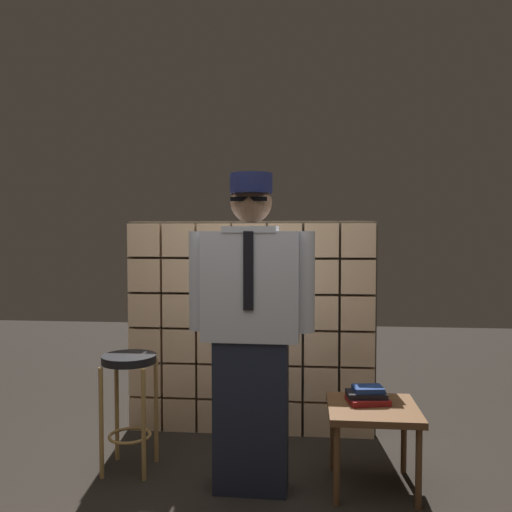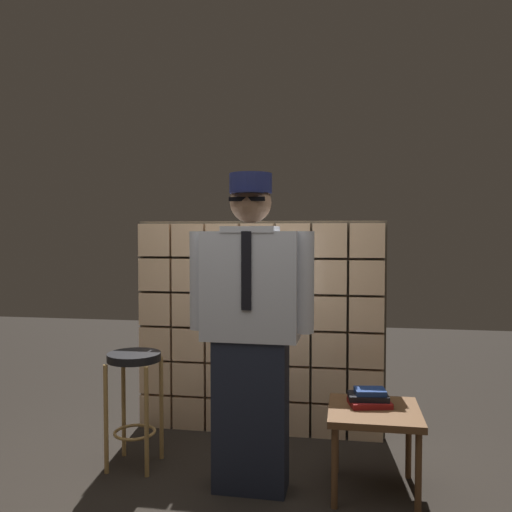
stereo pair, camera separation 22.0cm
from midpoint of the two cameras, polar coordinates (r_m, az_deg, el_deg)
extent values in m
cube|color=#E0B78C|center=(4.32, -9.18, -16.14)|extent=(0.25, 0.08, 0.25)
cube|color=#E0B78C|center=(4.24, -5.65, -16.46)|extent=(0.25, 0.08, 0.25)
cube|color=#E0B78C|center=(4.19, -1.99, -16.72)|extent=(0.25, 0.08, 0.25)
cube|color=#E0B78C|center=(4.14, 1.76, -16.92)|extent=(0.25, 0.08, 0.25)
cube|color=#E0B78C|center=(4.12, 5.58, -17.06)|extent=(0.25, 0.08, 0.25)
cube|color=#E0B78C|center=(4.11, 9.44, -17.12)|extent=(0.25, 0.08, 0.25)
cube|color=#E0B78C|center=(4.12, 13.30, -17.11)|extent=(0.25, 0.08, 0.25)
cube|color=#E0B78C|center=(4.24, -9.20, -12.75)|extent=(0.25, 0.08, 0.25)
cube|color=#E0B78C|center=(4.17, -5.66, -13.01)|extent=(0.25, 0.08, 0.25)
cube|color=#E0B78C|center=(4.11, -2.00, -13.23)|extent=(0.25, 0.08, 0.25)
cube|color=#E0B78C|center=(4.06, 1.77, -13.40)|extent=(0.25, 0.08, 0.25)
cube|color=#E0B78C|center=(4.04, 5.60, -13.51)|extent=(0.25, 0.08, 0.25)
cube|color=#E0B78C|center=(4.03, 9.47, -13.57)|extent=(0.25, 0.08, 0.25)
cube|color=#E0B78C|center=(4.04, 13.34, -13.57)|extent=(0.25, 0.08, 0.25)
cube|color=#E0B78C|center=(4.18, -9.23, -9.24)|extent=(0.25, 0.08, 0.25)
cube|color=#E0B78C|center=(4.10, -5.68, -9.44)|extent=(0.25, 0.08, 0.25)
cube|color=#E0B78C|center=(4.04, -2.00, -9.61)|extent=(0.25, 0.08, 0.25)
cube|color=#E0B78C|center=(4.00, 1.77, -9.74)|extent=(0.25, 0.08, 0.25)
cube|color=#E0B78C|center=(3.97, 5.61, -9.84)|extent=(0.25, 0.08, 0.25)
cube|color=#E0B78C|center=(3.96, 9.49, -9.89)|extent=(0.25, 0.08, 0.25)
cube|color=#E0B78C|center=(3.97, 13.37, -9.89)|extent=(0.25, 0.08, 0.25)
cube|color=#E0B78C|center=(4.13, -9.25, -5.65)|extent=(0.25, 0.08, 0.25)
cube|color=#E0B78C|center=(4.06, -5.69, -5.78)|extent=(0.25, 0.08, 0.25)
cube|color=#E0B78C|center=(4.00, -2.01, -5.90)|extent=(0.25, 0.08, 0.25)
cube|color=#E0B78C|center=(3.95, 1.78, -5.99)|extent=(0.25, 0.08, 0.25)
cube|color=#E0B78C|center=(3.92, 5.63, -6.06)|extent=(0.25, 0.08, 0.25)
cube|color=#E0B78C|center=(3.92, 9.52, -6.10)|extent=(0.25, 0.08, 0.25)
cube|color=#E0B78C|center=(3.92, 13.41, -6.11)|extent=(0.25, 0.08, 0.25)
cube|color=#E0B78C|center=(4.11, -9.28, -1.98)|extent=(0.25, 0.08, 0.25)
cube|color=#E0B78C|center=(4.03, -5.71, -2.05)|extent=(0.25, 0.08, 0.25)
cube|color=#E0B78C|center=(3.97, -2.01, -2.11)|extent=(0.25, 0.08, 0.25)
cube|color=#E0B78C|center=(3.92, 1.78, -2.16)|extent=(0.25, 0.08, 0.25)
cube|color=#E0B78C|center=(3.89, 5.65, -2.20)|extent=(0.25, 0.08, 0.25)
cube|color=#E0B78C|center=(3.89, 9.55, -2.23)|extent=(0.25, 0.08, 0.25)
cube|color=#E0B78C|center=(3.89, 13.45, -2.26)|extent=(0.25, 0.08, 0.25)
cube|color=#E0B78C|center=(4.09, -9.30, 1.71)|extent=(0.25, 0.08, 0.25)
cube|color=#E0B78C|center=(4.02, -5.73, 1.72)|extent=(0.25, 0.08, 0.25)
cube|color=#E0B78C|center=(3.95, -2.02, 1.72)|extent=(0.25, 0.08, 0.25)
cube|color=#E0B78C|center=(3.91, 1.79, 1.71)|extent=(0.25, 0.08, 0.25)
cube|color=#E0B78C|center=(3.88, 5.66, 1.70)|extent=(0.25, 0.08, 0.25)
cube|color=#E0B78C|center=(3.87, 9.58, 1.67)|extent=(0.25, 0.08, 0.25)
cube|color=#E0B78C|center=(3.88, 13.49, 1.64)|extent=(0.25, 0.08, 0.25)
cube|color=#4C4438|center=(4.02, 1.87, -7.75)|extent=(1.88, 0.02, 1.61)
cube|color=#1E2333|center=(3.21, 1.49, -16.76)|extent=(0.43, 0.22, 0.88)
cube|color=silver|center=(3.04, 1.51, -3.22)|extent=(0.56, 0.25, 0.63)
cube|color=black|center=(2.91, 1.11, -1.62)|extent=(0.06, 0.01, 0.44)
cube|color=silver|center=(3.03, 1.51, 2.87)|extent=(0.31, 0.26, 0.04)
sphere|color=#846047|center=(3.03, 1.52, 5.81)|extent=(0.24, 0.24, 0.24)
ellipsoid|color=black|center=(2.98, 1.35, 5.07)|extent=(0.16, 0.09, 0.11)
cube|color=black|center=(2.93, 1.17, 6.17)|extent=(0.20, 0.02, 0.02)
cylinder|color=#191E47|center=(2.95, 1.23, 6.89)|extent=(0.18, 0.18, 0.01)
cylinder|color=#191E47|center=(3.04, 1.52, 7.83)|extent=(0.24, 0.24, 0.11)
cylinder|color=silver|center=(3.01, 7.34, -2.83)|extent=(0.11, 0.11, 0.58)
cylinder|color=silver|center=(3.11, -4.14, -2.65)|extent=(0.11, 0.11, 0.58)
cylinder|color=black|center=(3.50, -11.25, -10.63)|extent=(0.34, 0.34, 0.05)
torus|color=tan|center=(3.64, -11.18, -18.15)|extent=(0.27, 0.27, 0.02)
cylinder|color=tan|center=(3.53, -14.09, -16.72)|extent=(0.03, 0.03, 0.68)
cylinder|color=tan|center=(3.44, -9.85, -17.22)|extent=(0.03, 0.03, 0.68)
cylinder|color=tan|center=(3.76, -12.41, -15.49)|extent=(0.03, 0.03, 0.68)
cylinder|color=tan|center=(3.68, -8.42, -15.90)|extent=(0.03, 0.03, 0.68)
cube|color=brown|center=(3.26, 14.59, -16.00)|extent=(0.52, 0.52, 0.04)
cylinder|color=brown|center=(3.13, 10.61, -21.55)|extent=(0.04, 0.04, 0.45)
cylinder|color=brown|center=(3.17, 19.16, -21.33)|extent=(0.04, 0.04, 0.45)
cylinder|color=brown|center=(3.54, 10.48, -18.66)|extent=(0.04, 0.04, 0.45)
cylinder|color=brown|center=(3.58, 17.93, -18.53)|extent=(0.04, 0.04, 0.45)
cube|color=maroon|center=(3.30, 14.09, -15.12)|extent=(0.26, 0.22, 0.03)
cube|color=black|center=(3.30, 13.95, -14.53)|extent=(0.24, 0.17, 0.03)
cube|color=navy|center=(3.29, 14.14, -13.99)|extent=(0.19, 0.15, 0.03)
camera|label=1|loc=(0.11, -87.94, 0.09)|focal=37.10mm
camera|label=2|loc=(0.11, 92.06, -0.09)|focal=37.10mm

